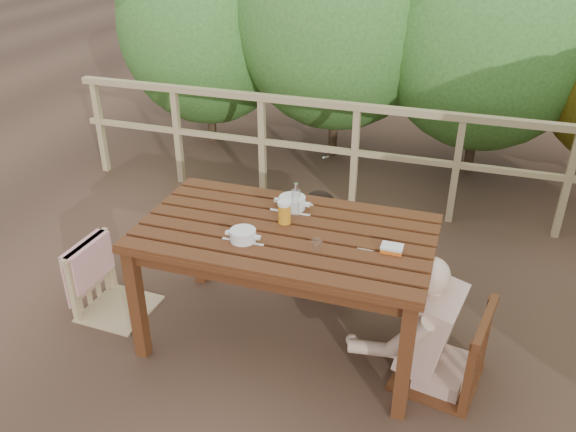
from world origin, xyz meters
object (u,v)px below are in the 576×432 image
(chair_far, at_px, (316,218))
(tumbler, at_px, (317,246))
(woman, at_px, (317,205))
(soup_far, at_px, (292,204))
(butter_tub, at_px, (392,250))
(chair_right, at_px, (447,311))
(chair_left, at_px, (110,253))
(soup_near, at_px, (243,236))
(bottle, at_px, (296,201))
(table, at_px, (286,287))
(diner_right, at_px, (456,288))
(beer_glass, at_px, (284,213))

(chair_far, relative_size, tumbler, 12.29)
(woman, bearing_deg, soup_far, 69.01)
(woman, xyz_separation_m, tumbler, (0.27, -1.02, 0.29))
(butter_tub, bearing_deg, chair_right, -1.26)
(chair_left, relative_size, soup_far, 3.33)
(chair_far, bearing_deg, chair_left, -162.25)
(soup_near, distance_m, bottle, 0.44)
(chair_far, relative_size, soup_near, 3.66)
(table, relative_size, chair_right, 1.74)
(table, distance_m, chair_far, 0.84)
(bottle, distance_m, butter_tub, 0.69)
(table, relative_size, tumbler, 23.13)
(chair_far, relative_size, diner_right, 0.70)
(soup_far, bearing_deg, tumbler, -56.85)
(chair_right, relative_size, soup_far, 3.56)
(tumbler, xyz_separation_m, butter_tub, (0.41, 0.11, -0.01))
(bottle, distance_m, tumbler, 0.42)
(table, height_order, beer_glass, beer_glass)
(chair_left, xyz_separation_m, woman, (1.19, 0.94, 0.09))
(butter_tub, bearing_deg, table, 176.03)
(soup_near, xyz_separation_m, tumbler, (0.43, 0.04, -0.00))
(chair_far, distance_m, diner_right, 1.40)
(chair_right, xyz_separation_m, soup_far, (-1.04, 0.34, 0.36))
(beer_glass, bearing_deg, bottle, 68.81)
(table, xyz_separation_m, diner_right, (1.02, -0.06, 0.27))
(table, relative_size, chair_left, 1.86)
(chair_far, xyz_separation_m, bottle, (0.04, -0.65, 0.47))
(chair_far, distance_m, woman, 0.10)
(beer_glass, bearing_deg, butter_tub, -10.63)
(tumbler, bearing_deg, bottle, 123.82)
(chair_left, xyz_separation_m, beer_glass, (1.19, 0.16, 0.42))
(woman, height_order, bottle, woman)
(chair_right, bearing_deg, chair_far, -120.87)
(chair_left, height_order, chair_far, chair_left)
(tumbler, bearing_deg, diner_right, 7.38)
(table, xyz_separation_m, soup_far, (-0.04, 0.27, 0.46))
(bottle, bearing_deg, woman, 93.66)
(chair_right, xyz_separation_m, soup_near, (-1.19, -0.14, 0.35))
(chair_right, bearing_deg, chair_left, -79.27)
(chair_far, bearing_deg, soup_near, -118.60)
(woman, bearing_deg, chair_far, 70.05)
(table, height_order, diner_right, diner_right)
(chair_far, height_order, bottle, bottle)
(soup_near, relative_size, tumbler, 3.35)
(woman, bearing_deg, butter_tub, 107.10)
(soup_far, bearing_deg, beer_glass, -86.20)
(chair_left, xyz_separation_m, butter_tub, (1.87, 0.03, 0.37))
(woman, bearing_deg, tumbler, 85.15)
(soup_far, height_order, butter_tub, soup_far)
(beer_glass, height_order, tumbler, beer_glass)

